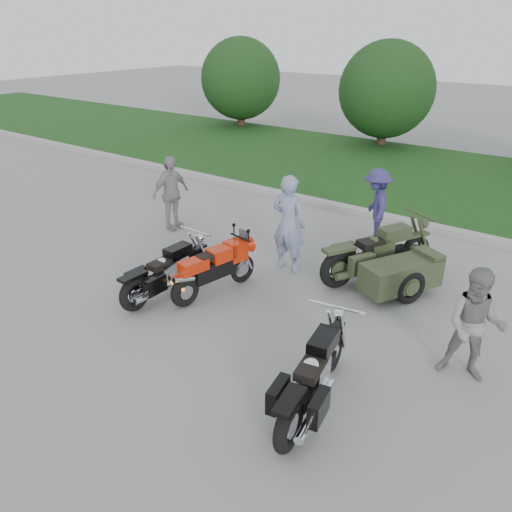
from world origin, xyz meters
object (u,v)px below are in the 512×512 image
Objects in this scene: cruiser_left at (164,274)px; person_back at (171,193)px; person_grey at (475,326)px; cruiser_right at (312,380)px; sportbike_red at (213,268)px; person_stripe at (289,224)px; cruiser_sidecar at (389,266)px; person_denim at (376,206)px.

cruiser_left is 3.31m from person_back.
person_grey is at bearing 10.77° from cruiser_left.
sportbike_red is at bearing 142.46° from cruiser_right.
cruiser_right is at bearing 125.49° from person_stripe.
cruiser_sidecar is at bearing 125.80° from person_grey.
person_denim is at bearing -59.18° from person_back.
sportbike_red is 0.78× the size of cruiser_sidecar.
person_grey is (1.89, -1.75, 0.36)m from cruiser_sidecar.
cruiser_right is (3.64, -1.01, 0.02)m from cruiser_left.
sportbike_red is at bearing -112.25° from cruiser_sidecar.
person_grey is at bearing 42.71° from cruiser_right.
cruiser_sidecar is at bearing 50.92° from sportbike_red.
cruiser_sidecar is 1.23× the size of person_stripe.
cruiser_right is at bearing -14.16° from cruiser_left.
person_denim is at bearing -110.83° from person_stripe.
person_back is (-2.21, 2.42, 0.45)m from cruiser_left.
person_back is (-2.90, 1.89, 0.35)m from sportbike_red.
person_denim is at bearing 67.23° from cruiser_left.
person_stripe is at bearing -50.33° from person_denim.
cruiser_right is at bearing -138.81° from person_grey.
person_grey is at bearing -14.84° from cruiser_sidecar.
sportbike_red is 3.48m from person_back.
person_stripe is (1.21, 2.19, 0.55)m from cruiser_left.
person_stripe reaches higher than person_grey.
sportbike_red is 0.87m from cruiser_left.
sportbike_red reaches higher than cruiser_left.
person_stripe is 2.42m from person_denim.
person_stripe is at bearing 62.42° from cruiser_left.
cruiser_left is 3.77m from cruiser_right.
cruiser_left is 5.13m from person_grey.
cruiser_sidecar is at bearing 40.76° from cruiser_left.
cruiser_left is 2.56m from person_stripe.
person_back is (-7.26, 1.59, 0.05)m from person_grey.
cruiser_right is 3.63m from cruiser_sidecar.
cruiser_right is at bearing -115.53° from person_back.
cruiser_right is at bearing -16.52° from sportbike_red.
cruiser_sidecar reaches higher than cruiser_right.
person_back reaches higher than cruiser_left.
person_grey reaches higher than sportbike_red.
person_back is at bearing 158.00° from sportbike_red.
sportbike_red is 0.83× the size of cruiser_right.
cruiser_sidecar is at bearing 87.77° from cruiser_right.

